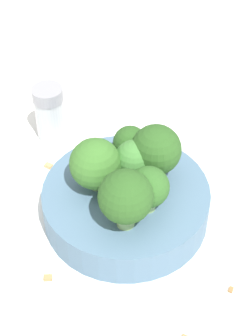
{
  "coord_description": "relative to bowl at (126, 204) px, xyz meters",
  "views": [
    {
      "loc": [
        0.2,
        -0.37,
        0.49
      ],
      "look_at": [
        0.0,
        0.0,
        0.08
      ],
      "focal_mm": 60.0,
      "sensor_mm": 36.0,
      "label": 1
    }
  ],
  "objects": [
    {
      "name": "ground_plane",
      "position": [
        0.0,
        0.0,
        -0.02
      ],
      "size": [
        3.0,
        3.0,
        0.0
      ],
      "primitive_type": "plane",
      "color": "white"
    },
    {
      "name": "bowl",
      "position": [
        0.0,
        0.0,
        0.0
      ],
      "size": [
        0.19,
        0.19,
        0.04
      ],
      "primitive_type": "cylinder",
      "color": "slate",
      "rests_on": "ground_plane"
    },
    {
      "name": "broccoli_floret_0",
      "position": [
        0.02,
        0.04,
        0.06
      ],
      "size": [
        0.06,
        0.06,
        0.07
      ],
      "color": "#7A9E5B",
      "rests_on": "bowl"
    },
    {
      "name": "broccoli_floret_1",
      "position": [
        0.02,
        -0.04,
        0.06
      ],
      "size": [
        0.06,
        0.06,
        0.07
      ],
      "color": "#7A9E5B",
      "rests_on": "bowl"
    },
    {
      "name": "broccoli_floret_2",
      "position": [
        -0.0,
        0.02,
        0.05
      ],
      "size": [
        0.04,
        0.04,
        0.05
      ],
      "color": "#8EB770",
      "rests_on": "bowl"
    },
    {
      "name": "broccoli_floret_3",
      "position": [
        0.03,
        -0.01,
        0.05
      ],
      "size": [
        0.04,
        0.04,
        0.05
      ],
      "color": "#84AD66",
      "rests_on": "bowl"
    },
    {
      "name": "broccoli_floret_4",
      "position": [
        -0.03,
        -0.01,
        0.06
      ],
      "size": [
        0.06,
        0.06,
        0.06
      ],
      "color": "#7A9E5B",
      "rests_on": "bowl"
    },
    {
      "name": "broccoli_floret_5",
      "position": [
        -0.02,
        0.05,
        0.05
      ],
      "size": [
        0.04,
        0.04,
        0.05
      ],
      "color": "#8EB770",
      "rests_on": "bowl"
    },
    {
      "name": "pepper_shaker",
      "position": [
        -0.15,
        0.08,
        0.02
      ],
      "size": [
        0.04,
        0.04,
        0.08
      ],
      "color": "#B2B7BC",
      "rests_on": "ground_plane"
    },
    {
      "name": "almond_crumb_1",
      "position": [
        -0.12,
        0.02,
        -0.02
      ],
      "size": [
        0.01,
        0.01,
        0.01
      ],
      "primitive_type": "cube",
      "rotation": [
        0.0,
        0.0,
        6.25
      ],
      "color": "tan",
      "rests_on": "ground_plane"
    },
    {
      "name": "almond_crumb_2",
      "position": [
        0.14,
        -0.04,
        -0.02
      ],
      "size": [
        0.01,
        0.01,
        0.01
      ],
      "primitive_type": "cube",
      "rotation": [
        0.0,
        0.0,
        1.68
      ],
      "color": "olive",
      "rests_on": "ground_plane"
    },
    {
      "name": "almond_crumb_3",
      "position": [
        -0.03,
        -0.11,
        -0.02
      ],
      "size": [
        0.01,
        0.01,
        0.01
      ],
      "primitive_type": "cube",
      "rotation": [
        0.0,
        0.0,
        3.7
      ],
      "color": "#AD7F4C",
      "rests_on": "ground_plane"
    }
  ]
}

